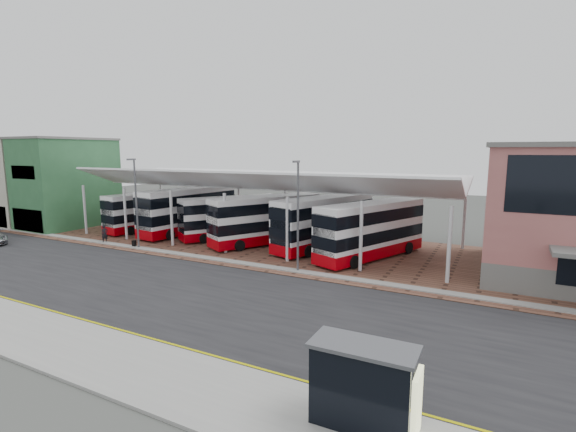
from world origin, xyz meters
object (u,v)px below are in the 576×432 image
bus_4 (324,223)px  bus_3 (266,220)px  bus_5 (371,231)px  bus_2 (230,218)px  bus_shelter (370,382)px  bus_1 (189,211)px  bus_0 (149,211)px  pedestrian (105,234)px

bus_4 → bus_3: bearing=-153.2°
bus_3 → bus_5: size_ratio=0.97×
bus_2 → bus_3: bearing=24.6°
bus_shelter → bus_1: bearing=138.7°
bus_0 → bus_5: bearing=6.2°
bus_5 → bus_shelter: bearing=-51.8°
bus_2 → bus_4: 10.03m
bus_0 → bus_4: bearing=10.0°
bus_0 → bus_1: 5.27m
bus_shelter → bus_5: bearing=105.4°
bus_0 → bus_1: bus_1 is taller
bus_1 → bus_0: bearing=-166.5°
bus_4 → bus_shelter: 25.16m
bus_shelter → bus_3: bearing=126.2°
bus_3 → bus_5: 10.26m
bus_1 → bus_2: 5.53m
bus_3 → bus_shelter: bearing=-24.6°
bus_2 → bus_5: 14.80m
bus_1 → bus_4: bearing=7.7°
bus_5 → bus_2: bearing=-162.8°
pedestrian → bus_shelter: 33.77m
bus_3 → bus_shelter: bus_3 is taller
bus_0 → bus_shelter: (31.65, -21.99, -0.28)m
pedestrian → bus_5: bearing=-64.3°
bus_1 → pedestrian: bus_1 is taller
bus_1 → bus_2: (5.52, -0.17, -0.31)m
bus_5 → bus_shelter: (6.15, -21.16, -0.51)m
bus_3 → bus_1: bearing=-156.3°
bus_2 → pedestrian: bus_2 is taller
bus_3 → bus_4: bus_4 is taller
bus_4 → bus_shelter: size_ratio=3.39×
bus_2 → bus_shelter: bus_2 is taller
bus_0 → pedestrian: (1.40, -7.00, -1.18)m
bus_4 → bus_1: bearing=-162.5°
bus_5 → pedestrian: bus_5 is taller
bus_4 → bus_0: bearing=-161.0°
bus_1 → bus_shelter: 34.75m
bus_1 → bus_5: size_ratio=1.05×
bus_0 → bus_2: (10.75, 0.40, 0.02)m
bus_2 → bus_3: 4.55m
bus_0 → bus_4: bus_4 is taller
bus_0 → bus_3: bearing=7.1°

